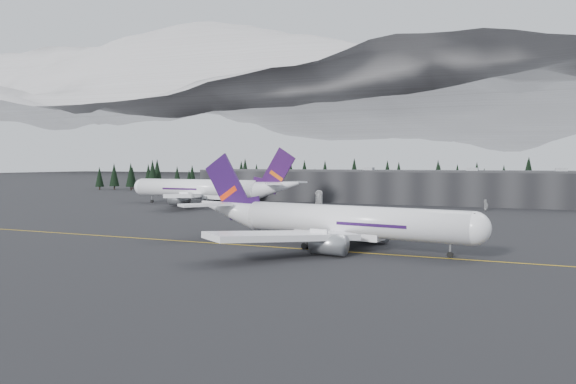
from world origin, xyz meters
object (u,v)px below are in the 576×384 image
at_px(jet_parked, 211,189).
at_px(gse_vehicle_b, 486,209).
at_px(gse_vehicle_a, 319,204).
at_px(terminal, 393,186).
at_px(jet_main, 327,220).

height_order(jet_parked, gse_vehicle_b, jet_parked).
bearing_deg(gse_vehicle_a, gse_vehicle_b, 0.90).
bearing_deg(gse_vehicle_b, jet_parked, -80.21).
xyz_separation_m(terminal, jet_main, (15.53, -122.84, -1.36)).
bearing_deg(jet_main, jet_parked, 140.86).
bearing_deg(terminal, gse_vehicle_b, -37.85).
xyz_separation_m(jet_main, jet_parked, (-73.74, 80.67, 0.95)).
distance_m(terminal, gse_vehicle_a, 37.28).
relative_size(terminal, jet_parked, 2.25).
bearing_deg(jet_parked, gse_vehicle_b, -170.05).
height_order(terminal, gse_vehicle_b, terminal).
distance_m(terminal, jet_main, 123.82).
height_order(gse_vehicle_a, gse_vehicle_b, gse_vehicle_a).
bearing_deg(gse_vehicle_a, terminal, 56.18).
bearing_deg(gse_vehicle_b, terminal, -126.08).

